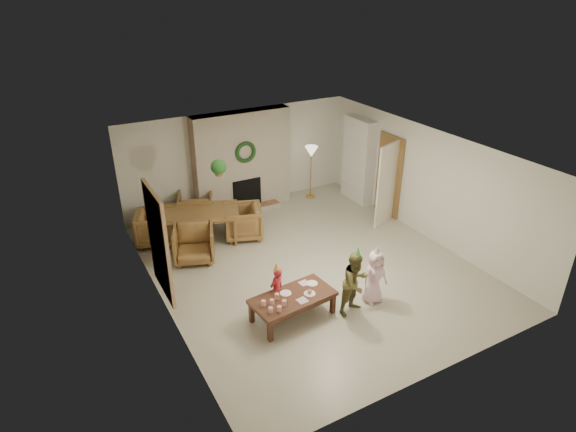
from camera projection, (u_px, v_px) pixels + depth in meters
floor at (310, 266)px, 9.98m from camera, size 7.00×7.00×0.00m
ceiling at (313, 151)px, 8.87m from camera, size 7.00×7.00×0.00m
wall_back at (239, 159)px, 12.17m from camera, size 7.00×0.00×7.00m
wall_front at (443, 308)px, 6.68m from camera, size 7.00×0.00×7.00m
wall_left at (160, 249)px, 8.12m from camera, size 0.00×7.00×7.00m
wall_right at (426, 183)px, 10.72m from camera, size 0.00×7.00×7.00m
fireplace_mass at (242, 161)px, 12.01m from camera, size 2.50×0.40×2.50m
fireplace_hearth at (250, 209)px, 12.26m from camera, size 1.60×0.30×0.12m
fireplace_firebox at (247, 193)px, 12.22m from camera, size 0.75×0.12×0.75m
fireplace_wreath at (246, 152)px, 11.69m from camera, size 0.54×0.10×0.54m
floor_lamp_base at (310, 196)px, 13.12m from camera, size 0.27×0.27×0.03m
floor_lamp_post at (311, 174)px, 12.83m from camera, size 0.03×0.03×1.28m
floor_lamp_shade at (311, 152)px, 12.55m from camera, size 0.34×0.34×0.29m
bookshelf_carcass at (358, 160)px, 12.52m from camera, size 0.30×1.00×2.20m
bookshelf_shelf_a at (356, 183)px, 12.80m from camera, size 0.30×0.92×0.03m
bookshelf_shelf_b at (357, 169)px, 12.62m from camera, size 0.30×0.92×0.03m
bookshelf_shelf_c at (358, 155)px, 12.45m from camera, size 0.30×0.92×0.03m
bookshelf_shelf_d at (359, 140)px, 12.27m from camera, size 0.30×0.92×0.03m
books_row_lower at (359, 180)px, 12.61m from camera, size 0.20×0.40×0.24m
books_row_mid at (356, 164)px, 12.59m from camera, size 0.20×0.44×0.24m
books_row_upper at (360, 151)px, 12.30m from camera, size 0.20×0.36×0.22m
door_frame at (389, 176)px, 11.75m from camera, size 0.05×0.86×2.04m
door_leaf at (387, 185)px, 11.29m from camera, size 0.77×0.32×2.00m
curtain_panel at (159, 243)px, 8.30m from camera, size 0.06×1.20×2.00m
dining_table at (195, 226)px, 10.81m from camera, size 2.21×1.71×0.69m
dining_chair_near at (194, 244)px, 10.04m from camera, size 1.05×1.07×0.76m
dining_chair_far at (196, 209)px, 11.56m from camera, size 1.05×1.07×0.76m
dining_chair_left at (156, 227)px, 10.69m from camera, size 1.07×1.05×0.76m
dining_chair_right at (243, 222)px, 10.94m from camera, size 1.07×1.05×0.76m
hanging_plant_cord at (218, 156)px, 9.63m from camera, size 0.01×0.01×0.70m
hanging_plant_pot at (219, 173)px, 9.79m from camera, size 0.16×0.16×0.12m
hanging_plant_foliage at (219, 167)px, 9.74m from camera, size 0.32×0.32×0.32m
coffee_table_top at (293, 298)px, 8.29m from camera, size 1.52×0.87×0.07m
coffee_table_apron at (293, 301)px, 8.33m from camera, size 1.39×0.74×0.09m
coffee_leg_fl at (270, 331)px, 7.84m from camera, size 0.09×0.09×0.38m
coffee_leg_fr at (333, 303)px, 8.51m from camera, size 0.09×0.09×0.38m
coffee_leg_bl at (252, 313)px, 8.28m from camera, size 0.09×0.09×0.38m
coffee_leg_br at (313, 288)px, 8.95m from camera, size 0.09×0.09×0.38m
cup_a at (271, 310)px, 7.85m from camera, size 0.09×0.09×0.10m
cup_b at (264, 303)px, 8.01m from camera, size 0.09×0.09×0.10m
cup_c at (280, 309)px, 7.88m from camera, size 0.09×0.09×0.10m
cup_d at (272, 302)px, 8.04m from camera, size 0.09×0.09×0.10m
cup_e at (284, 303)px, 8.02m from camera, size 0.09×0.09×0.10m
cup_f at (277, 296)px, 8.19m from camera, size 0.09×0.09×0.10m
plate_a at (286, 293)px, 8.35m from camera, size 0.22×0.22×0.01m
plate_b at (310, 293)px, 8.34m from camera, size 0.22×0.22×0.01m
plate_c at (312, 283)px, 8.61m from camera, size 0.22×0.22×0.01m
food_scoop at (310, 291)px, 8.32m from camera, size 0.09×0.09×0.08m
napkin_left at (302, 300)px, 8.16m from camera, size 0.18×0.18×0.01m
napkin_right at (304, 283)px, 8.62m from camera, size 0.18×0.18×0.01m
child_red at (277, 290)px, 8.47m from camera, size 0.37×0.31×0.87m
party_hat_red at (277, 267)px, 8.26m from camera, size 0.12×0.12×0.17m
child_plaid at (355, 283)px, 8.38m from camera, size 0.66×0.57×1.18m
party_hat_plaid at (358, 252)px, 8.10m from camera, size 0.15×0.15×0.19m
child_pink at (375, 277)px, 8.68m from camera, size 0.51×0.33×1.04m
party_hat_pink at (377, 250)px, 8.43m from camera, size 0.16×0.16×0.19m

